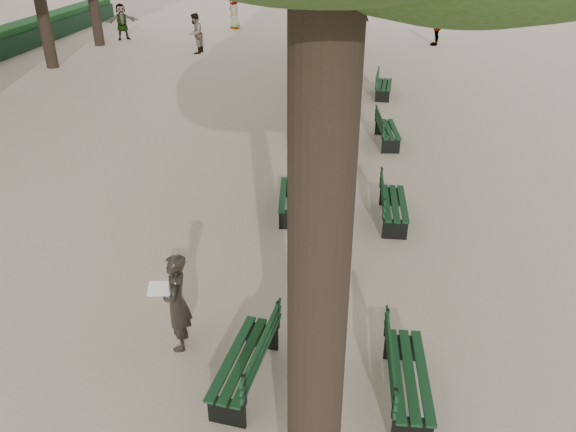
# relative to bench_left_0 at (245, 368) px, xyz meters

# --- Properties ---
(ground) EXTENTS (120.00, 120.00, 0.00)m
(ground) POSITION_rel_bench_left_0_xyz_m (-0.37, -0.07, -0.27)
(ground) COLOR tan
(ground) RESTS_ON ground
(bench_left_0) EXTENTS (0.80, 1.86, 0.92)m
(bench_left_0) POSITION_rel_bench_left_0_xyz_m (0.00, 0.00, 0.00)
(bench_left_0) COLOR black
(bench_left_0) RESTS_ON ground
(bench_left_1) EXTENTS (0.75, 1.85, 0.92)m
(bench_left_1) POSITION_rel_bench_left_0_xyz_m (0.00, 5.36, 0.00)
(bench_left_1) COLOR black
(bench_left_1) RESTS_ON ground
(bench_left_2) EXTENTS (0.68, 1.83, 0.92)m
(bench_left_2) POSITION_rel_bench_left_0_xyz_m (0.00, 10.50, 0.00)
(bench_left_2) COLOR black
(bench_left_2) RESTS_ON ground
(bench_left_3) EXTENTS (0.62, 1.82, 0.92)m
(bench_left_3) POSITION_rel_bench_left_0_xyz_m (0.00, 15.88, 0.00)
(bench_left_3) COLOR black
(bench_left_3) RESTS_ON ground
(bench_right_0) EXTENTS (0.64, 1.82, 0.92)m
(bench_right_0) POSITION_rel_bench_left_0_xyz_m (2.27, -0.00, 0.00)
(bench_right_0) COLOR black
(bench_right_0) RESTS_ON ground
(bench_right_1) EXTENTS (0.61, 1.81, 0.92)m
(bench_right_1) POSITION_rel_bench_left_0_xyz_m (2.27, 5.22, 0.00)
(bench_right_1) COLOR black
(bench_right_1) RESTS_ON ground
(bench_right_2) EXTENTS (0.77, 1.85, 0.92)m
(bench_right_2) POSITION_rel_bench_left_0_xyz_m (2.27, 10.09, 0.00)
(bench_right_2) COLOR black
(bench_right_2) RESTS_ON ground
(bench_right_3) EXTENTS (0.69, 1.84, 0.92)m
(bench_right_3) POSITION_rel_bench_left_0_xyz_m (2.27, 15.14, 0.00)
(bench_right_3) COLOR black
(bench_right_3) RESTS_ON ground
(man_with_map) EXTENTS (0.66, 0.70, 1.64)m
(man_with_map) POSITION_rel_bench_left_0_xyz_m (-1.16, 0.67, 0.55)
(man_with_map) COLOR black
(man_with_map) RESTS_ON ground
(pedestrian_a) EXTENTS (0.44, 0.94, 1.89)m
(pedestrian_a) POSITION_rel_bench_left_0_xyz_m (-6.76, 21.67, 0.67)
(pedestrian_a) COLOR #262628
(pedestrian_a) RESTS_ON ground
(pedestrian_e) EXTENTS (1.67, 1.27, 1.88)m
(pedestrian_e) POSITION_rel_bench_left_0_xyz_m (-11.70, 24.61, 0.67)
(pedestrian_e) COLOR #262628
(pedestrian_e) RESTS_ON ground
(pedestrian_b) EXTENTS (1.07, 0.78, 1.62)m
(pedestrian_b) POSITION_rel_bench_left_0_xyz_m (1.21, 28.59, 0.54)
(pedestrian_b) COLOR #262628
(pedestrian_b) RESTS_ON ground
(pedestrian_d) EXTENTS (0.84, 0.98, 1.91)m
(pedestrian_d) POSITION_rel_bench_left_0_xyz_m (-6.35, 28.84, 0.68)
(pedestrian_d) COLOR #262628
(pedestrian_d) RESTS_ON ground
(pedestrian_c) EXTENTS (0.69, 1.19, 1.92)m
(pedestrian_c) POSITION_rel_bench_left_0_xyz_m (5.18, 25.20, 0.69)
(pedestrian_c) COLOR #262628
(pedestrian_c) RESTS_ON ground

